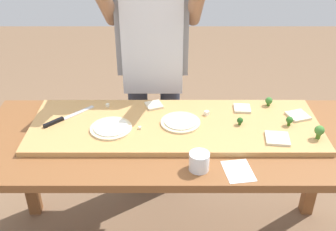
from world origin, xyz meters
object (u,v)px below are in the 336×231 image
object	(u,v)px
broccoli_floret_back_left	(290,120)
cheese_crumble_c	(108,105)
pizza_slice_near_right	(278,139)
cook_center	(154,53)
broccoli_floret_front_mid	(270,101)
flour_cup	(200,162)
cheese_crumble_a	(207,113)
pizza_slice_center	(155,105)
broccoli_floret_back_right	(320,131)
pizza_slice_far_right	(299,116)
cheese_crumble_b	(141,128)
pizza_whole_white_garlic	(112,128)
prep_table	(172,154)
pizza_slice_far_left	(243,108)
broccoli_floret_front_left	(241,121)
recipe_note	(239,171)
pizza_whole_cheese_artichoke	(181,122)
chefs_knife	(63,119)

from	to	relation	value
broccoli_floret_back_left	cheese_crumble_c	world-z (taller)	broccoli_floret_back_left
pizza_slice_near_right	cook_center	xyz separation A→B (m)	(-0.60, 0.62, 0.17)
pizza_slice_near_right	broccoli_floret_front_mid	world-z (taller)	broccoli_floret_front_mid
broccoli_floret_back_left	broccoli_floret_front_mid	world-z (taller)	same
broccoli_floret_front_mid	flour_cup	bearing A→B (deg)	-128.75
pizza_slice_near_right	cheese_crumble_a	xyz separation A→B (m)	(-0.31, 0.22, 0.00)
pizza_slice_center	broccoli_floret_back_right	bearing A→B (deg)	-21.30
pizza_slice_far_right	broccoli_floret_back_right	bearing A→B (deg)	-78.88
pizza_slice_center	cheese_crumble_b	xyz separation A→B (m)	(-0.06, -0.22, 0.00)
pizza_whole_white_garlic	pizza_slice_near_right	distance (m)	0.80
cheese_crumble_a	cook_center	size ratio (longest dim) A/B	0.01
prep_table	pizza_slice_far_right	xyz separation A→B (m)	(0.65, 0.14, 0.14)
broccoli_floret_front_mid	pizza_slice_center	bearing A→B (deg)	-179.29
broccoli_floret_back_right	cheese_crumble_c	size ratio (longest dim) A/B	4.15
pizza_slice_near_right	flour_cup	world-z (taller)	flour_cup
pizza_slice_far_left	flour_cup	xyz separation A→B (m)	(-0.26, -0.46, 0.00)
pizza_slice_far_right	broccoli_floret_front_left	distance (m)	0.32
pizza_whole_white_garlic	cook_center	world-z (taller)	cook_center
broccoli_floret_back_right	cheese_crumble_a	world-z (taller)	broccoli_floret_back_right
pizza_slice_far_left	broccoli_floret_back_left	distance (m)	0.26
pizza_whole_white_garlic	broccoli_floret_front_left	bearing A→B (deg)	3.72
broccoli_floret_front_left	recipe_note	world-z (taller)	broccoli_floret_front_left
cheese_crumble_c	recipe_note	distance (m)	0.81
pizza_whole_white_garlic	flour_cup	size ratio (longest dim) A/B	2.33
pizza_slice_near_right	broccoli_floret_back_right	xyz separation A→B (m)	(0.19, 0.01, 0.04)
pizza_whole_cheese_artichoke	pizza_slice_center	world-z (taller)	pizza_whole_cheese_artichoke
pizza_whole_white_garlic	cheese_crumble_c	distance (m)	0.23
pizza_slice_center	broccoli_floret_front_left	distance (m)	0.47
broccoli_floret_front_mid	cheese_crumble_a	bearing A→B (deg)	-163.98
pizza_slice_near_right	flour_cup	bearing A→B (deg)	-154.03
prep_table	chefs_knife	distance (m)	0.58
prep_table	pizza_slice_far_left	distance (m)	0.45
pizza_whole_cheese_artichoke	flour_cup	size ratio (longest dim) A/B	2.26
pizza_whole_cheese_artichoke	flour_cup	xyz separation A→B (m)	(0.07, -0.33, 0.00)
broccoli_floret_back_right	broccoli_floret_front_mid	xyz separation A→B (m)	(-0.17, 0.31, -0.01)
pizza_slice_near_right	broccoli_floret_back_left	size ratio (longest dim) A/B	2.23
prep_table	cheese_crumble_c	distance (m)	0.44
recipe_note	cook_center	xyz separation A→B (m)	(-0.39, 0.82, 0.20)
flour_cup	cook_center	distance (m)	0.85
pizza_whole_cheese_artichoke	broccoli_floret_front_left	world-z (taller)	broccoli_floret_front_left
pizza_slice_center	pizza_slice_far_right	world-z (taller)	same
pizza_slice_center	flour_cup	world-z (taller)	flour_cup
broccoli_floret_back_right	pizza_slice_near_right	bearing A→B (deg)	-177.22
pizza_slice_far_right	broccoli_floret_front_mid	distance (m)	0.17
pizza_whole_cheese_artichoke	broccoli_floret_back_left	xyz separation A→B (m)	(0.54, -0.02, 0.02)
pizza_slice_far_right	cheese_crumble_b	bearing A→B (deg)	-171.84
cheese_crumble_a	recipe_note	bearing A→B (deg)	-76.38
chefs_knife	pizza_slice_center	xyz separation A→B (m)	(0.46, 0.14, 0.00)
pizza_slice_far_right	broccoli_floret_front_left	bearing A→B (deg)	-166.18
pizza_slice_center	broccoli_floret_front_mid	world-z (taller)	broccoli_floret_front_mid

